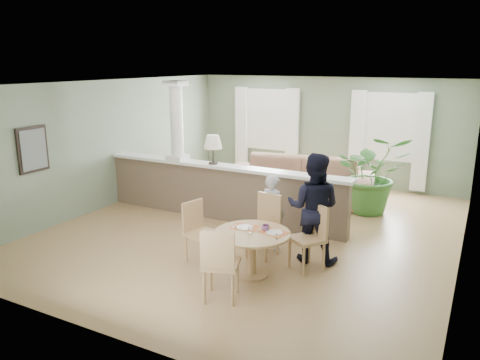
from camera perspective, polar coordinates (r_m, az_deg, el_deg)
The scene contains 12 objects.
ground at distance 8.90m, azimuth 1.99°, elevation -5.94°, with size 8.00×8.00×0.00m, color #A78358.
room_shell at distance 9.02m, azimuth 3.67°, elevation 6.21°, with size 7.02×8.02×2.71m.
pony_wall at distance 9.30m, azimuth -2.91°, elevation -0.48°, with size 5.32×0.38×2.70m.
sofa at distance 10.58m, azimuth 7.19°, elevation -0.02°, with size 3.29×1.29×0.96m, color #855E48.
houseplant at distance 10.00m, azimuth 15.84°, elevation 0.74°, with size 1.49×1.29×1.65m, color #356D2B.
dining_table at distance 6.85m, azimuth 1.53°, elevation -7.46°, with size 1.12×1.12×0.77m.
chair_far_boy at distance 7.57m, azimuth 3.08°, elevation -5.16°, with size 0.51×0.51×1.01m.
chair_far_man at distance 7.16m, azimuth 8.70°, elevation -6.54°, with size 0.63×0.63×1.00m.
chair_near at distance 6.14m, azimuth -2.50°, elevation -9.89°, with size 0.58×0.58×1.02m.
chair_side at distance 7.37m, azimuth -5.12°, elevation -5.96°, with size 0.53×0.53×0.96m.
child_person at distance 7.79m, azimuth 3.96°, elevation -3.91°, with size 0.47×0.31×1.29m, color #ACADB2.
man_person at distance 7.35m, azimuth 8.93°, elevation -3.38°, with size 0.84×0.66×1.74m, color black.
Camera 1 is at (3.63, -7.52, 3.08)m, focal length 35.00 mm.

